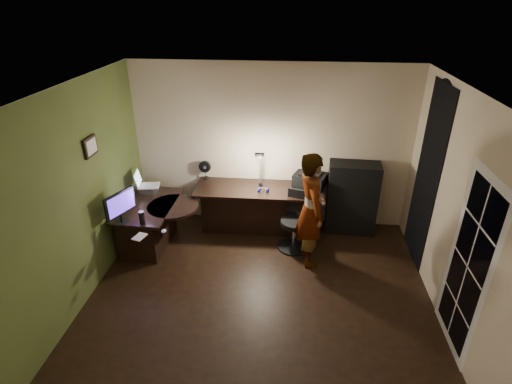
# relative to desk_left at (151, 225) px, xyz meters

# --- Properties ---
(floor) EXTENTS (4.50, 4.00, 0.01)m
(floor) POSITION_rel_desk_left_xyz_m (1.80, -1.02, -0.37)
(floor) COLOR black
(floor) RESTS_ON ground
(ceiling) EXTENTS (4.50, 4.00, 0.01)m
(ceiling) POSITION_rel_desk_left_xyz_m (1.80, -1.02, 2.34)
(ceiling) COLOR silver
(ceiling) RESTS_ON floor
(wall_back) EXTENTS (4.50, 0.01, 2.70)m
(wall_back) POSITION_rel_desk_left_xyz_m (1.80, 0.99, 0.99)
(wall_back) COLOR beige
(wall_back) RESTS_ON floor
(wall_front) EXTENTS (4.50, 0.01, 2.70)m
(wall_front) POSITION_rel_desk_left_xyz_m (1.80, -3.02, 0.99)
(wall_front) COLOR beige
(wall_front) RESTS_ON floor
(wall_left) EXTENTS (0.01, 4.00, 2.70)m
(wall_left) POSITION_rel_desk_left_xyz_m (-0.46, -1.02, 0.99)
(wall_left) COLOR beige
(wall_left) RESTS_ON floor
(wall_right) EXTENTS (0.01, 4.00, 2.70)m
(wall_right) POSITION_rel_desk_left_xyz_m (4.05, -1.02, 0.99)
(wall_right) COLOR beige
(wall_right) RESTS_ON floor
(green_wall_overlay) EXTENTS (0.00, 4.00, 2.70)m
(green_wall_overlay) POSITION_rel_desk_left_xyz_m (-0.44, -1.02, 0.99)
(green_wall_overlay) COLOR #4C5C27
(green_wall_overlay) RESTS_ON floor
(arched_doorway) EXTENTS (0.01, 0.90, 2.60)m
(arched_doorway) POSITION_rel_desk_left_xyz_m (4.04, 0.13, 0.94)
(arched_doorway) COLOR black
(arched_doorway) RESTS_ON floor
(french_door) EXTENTS (0.02, 0.92, 2.10)m
(french_door) POSITION_rel_desk_left_xyz_m (4.03, -1.57, 0.69)
(french_door) COLOR white
(french_door) RESTS_ON floor
(framed_picture) EXTENTS (0.04, 0.30, 0.25)m
(framed_picture) POSITION_rel_desk_left_xyz_m (-0.42, -0.57, 1.49)
(framed_picture) COLOR black
(framed_picture) RESTS_ON wall_left
(desk_left) EXTENTS (0.80, 1.27, 0.72)m
(desk_left) POSITION_rel_desk_left_xyz_m (0.00, 0.00, 0.00)
(desk_left) COLOR black
(desk_left) RESTS_ON floor
(desk_right) EXTENTS (2.07, 0.74, 0.77)m
(desk_right) POSITION_rel_desk_left_xyz_m (1.64, 0.61, 0.03)
(desk_right) COLOR black
(desk_right) RESTS_ON floor
(cabinet) EXTENTS (0.82, 0.44, 1.20)m
(cabinet) POSITION_rel_desk_left_xyz_m (3.15, 0.76, 0.24)
(cabinet) COLOR black
(cabinet) RESTS_ON floor
(laptop_stand) EXTENTS (0.29, 0.25, 0.11)m
(laptop_stand) POSITION_rel_desk_left_xyz_m (-0.12, 0.42, 0.40)
(laptop_stand) COLOR silver
(laptop_stand) RESTS_ON desk_left
(laptop) EXTENTS (0.41, 0.40, 0.25)m
(laptop) POSITION_rel_desk_left_xyz_m (-0.12, 0.42, 0.59)
(laptop) COLOR silver
(laptop) RESTS_ON laptop_stand
(monitor) EXTENTS (0.30, 0.52, 0.35)m
(monitor) POSITION_rel_desk_left_xyz_m (-0.19, -0.53, 0.52)
(monitor) COLOR black
(monitor) RESTS_ON desk_left
(mouse) EXTENTS (0.09, 0.11, 0.04)m
(mouse) POSITION_rel_desk_left_xyz_m (0.47, -0.72, 0.37)
(mouse) COLOR silver
(mouse) RESTS_ON desk_left
(phone) EXTENTS (0.07, 0.13, 0.01)m
(phone) POSITION_rel_desk_left_xyz_m (0.64, -0.10, 0.35)
(phone) COLOR black
(phone) RESTS_ON desk_left
(pen) EXTENTS (0.04, 0.13, 0.01)m
(pen) POSITION_rel_desk_left_xyz_m (0.52, -0.04, 0.35)
(pen) COLOR black
(pen) RESTS_ON desk_left
(speaker) EXTENTS (0.09, 0.09, 0.20)m
(speaker) POSITION_rel_desk_left_xyz_m (0.12, -0.54, 0.45)
(speaker) COLOR black
(speaker) RESTS_ON desk_left
(notepad) EXTENTS (0.18, 0.22, 0.01)m
(notepad) POSITION_rel_desk_left_xyz_m (0.19, -0.86, 0.35)
(notepad) COLOR silver
(notepad) RESTS_ON desk_left
(desk_fan) EXTENTS (0.21, 0.14, 0.31)m
(desk_fan) POSITION_rel_desk_left_xyz_m (0.70, 0.90, 0.58)
(desk_fan) COLOR black
(desk_fan) RESTS_ON desk_right
(headphones) EXTENTS (0.18, 0.13, 0.08)m
(headphones) POSITION_rel_desk_left_xyz_m (1.72, 0.46, 0.47)
(headphones) COLOR #161A95
(headphones) RESTS_ON desk_right
(printer) EXTENTS (0.60, 0.53, 0.22)m
(printer) POSITION_rel_desk_left_xyz_m (2.46, 0.79, 0.54)
(printer) COLOR black
(printer) RESTS_ON desk_right
(desk_lamp) EXTENTS (0.17, 0.32, 0.70)m
(desk_lamp) POSITION_rel_desk_left_xyz_m (1.66, 0.68, 0.78)
(desk_lamp) COLOR black
(desk_lamp) RESTS_ON desk_right
(office_chair) EXTENTS (0.64, 0.64, 0.92)m
(office_chair) POSITION_rel_desk_left_xyz_m (2.24, 0.13, 0.10)
(office_chair) COLOR black
(office_chair) RESTS_ON floor
(person) EXTENTS (0.57, 0.71, 1.72)m
(person) POSITION_rel_desk_left_xyz_m (2.45, -0.19, 0.50)
(person) COLOR #D8A88C
(person) RESTS_ON floor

